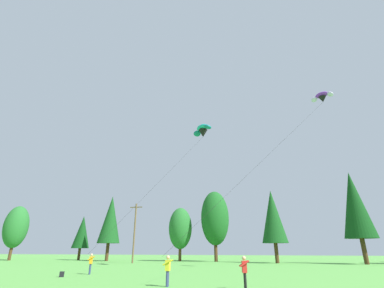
{
  "coord_description": "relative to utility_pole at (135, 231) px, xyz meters",
  "views": [
    {
      "loc": [
        7.3,
        3.79,
        2.02
      ],
      "look_at": [
        2.07,
        25.19,
        10.43
      ],
      "focal_mm": 25.91,
      "sensor_mm": 36.0,
      "label": 1
    }
  ],
  "objects": [
    {
      "name": "treeline_tree_a",
      "position": [
        -28.93,
        5.07,
        1.49
      ],
      "size": [
        4.67,
        4.67,
        10.61
      ],
      "color": "#472D19",
      "rests_on": "ground_plane"
    },
    {
      "name": "treeline_tree_b",
      "position": [
        -16.77,
        10.15,
        0.57
      ],
      "size": [
        3.53,
        3.53,
        8.79
      ],
      "color": "#472D19",
      "rests_on": "ground_plane"
    },
    {
      "name": "treeline_tree_c",
      "position": [
        -8.64,
        7.11,
        2.72
      ],
      "size": [
        4.29,
        4.29,
        12.21
      ],
      "color": "#472D19",
      "rests_on": "ground_plane"
    },
    {
      "name": "treeline_tree_d",
      "position": [
        5.14,
        9.4,
        0.94
      ],
      "size": [
        4.42,
        4.42,
        9.71
      ],
      "color": "#472D19",
      "rests_on": "ground_plane"
    },
    {
      "name": "treeline_tree_e",
      "position": [
        11.99,
        9.04,
        2.67
      ],
      "size": [
        5.19,
        5.19,
        12.56
      ],
      "color": "#472D19",
      "rests_on": "ground_plane"
    },
    {
      "name": "treeline_tree_f",
      "position": [
        22.39,
        5.32,
        2.31
      ],
      "size": [
        4.14,
        4.14,
        11.57
      ],
      "color": "#472D19",
      "rests_on": "ground_plane"
    },
    {
      "name": "treeline_tree_g",
      "position": [
        34.92,
        4.6,
        3.73
      ],
      "size": [
        4.64,
        4.64,
        13.83
      ],
      "color": "#472D19",
      "rests_on": "ground_plane"
    },
    {
      "name": "utility_pole",
      "position": [
        0.0,
        0.0,
        0.0
      ],
      "size": [
        2.2,
        0.26,
        9.34
      ],
      "color": "brown",
      "rests_on": "ground_plane"
    },
    {
      "name": "kite_flyer_near",
      "position": [
        5.57,
        -20.48,
        -3.93
      ],
      "size": [
        0.7,
        0.72,
        1.69
      ],
      "color": "navy",
      "rests_on": "ground_plane"
    },
    {
      "name": "kite_flyer_mid",
      "position": [
        14.87,
        -27.0,
        -3.93
      ],
      "size": [
        0.56,
        0.59,
        1.69
      ],
      "color": "navy",
      "rests_on": "ground_plane"
    },
    {
      "name": "kite_flyer_far",
      "position": [
        19.38,
        -27.38,
        -3.93
      ],
      "size": [
        0.62,
        0.65,
        1.69
      ],
      "color": "black",
      "rests_on": "ground_plane"
    },
    {
      "name": "parafoil_kite_high_teal",
      "position": [
        13.65,
        -9.83,
        12.42
      ],
      "size": [
        10.1,
        12.49,
        16.56
      ],
      "color": "teal"
    },
    {
      "name": "parafoil_kite_mid_purple",
      "position": [
        28.91,
        -11.87,
        14.37
      ],
      "size": [
        15.69,
        16.12,
        18.39
      ],
      "color": "purple"
    },
    {
      "name": "backpack",
      "position": [
        4.85,
        -23.2,
        -4.73
      ],
      "size": [
        0.39,
        0.36,
        0.4
      ],
      "primitive_type": "cube",
      "rotation": [
        0.0,
        0.0,
        0.48
      ],
      "color": "black",
      "rests_on": "ground_plane"
    }
  ]
}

